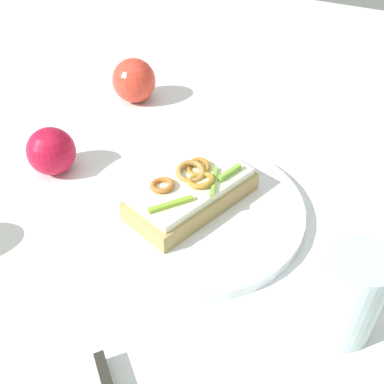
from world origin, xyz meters
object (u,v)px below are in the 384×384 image
(apple_0, at_px, (51,151))
(drinking_glass, at_px, (351,296))
(plate, at_px, (192,208))
(sandwich, at_px, (192,192))
(apple_2, at_px, (134,81))

(apple_0, bearing_deg, drinking_glass, 81.93)
(plate, bearing_deg, apple_0, -85.32)
(plate, height_order, sandwich, sandwich)
(drinking_glass, bearing_deg, sandwich, -110.40)
(drinking_glass, bearing_deg, apple_0, -98.07)
(plate, height_order, apple_2, apple_2)
(sandwich, xyz_separation_m, drinking_glass, (0.08, 0.22, 0.02))
(apple_0, height_order, drinking_glass, drinking_glass)
(apple_0, xyz_separation_m, drinking_glass, (0.06, 0.45, 0.02))
(plate, xyz_separation_m, sandwich, (-0.00, -0.00, 0.03))
(apple_0, xyz_separation_m, apple_2, (-0.24, -0.02, 0.00))
(plate, bearing_deg, sandwich, -142.85)
(apple_2, height_order, drinking_glass, drinking_glass)
(drinking_glass, bearing_deg, plate, -110.34)
(drinking_glass, bearing_deg, apple_2, -123.24)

